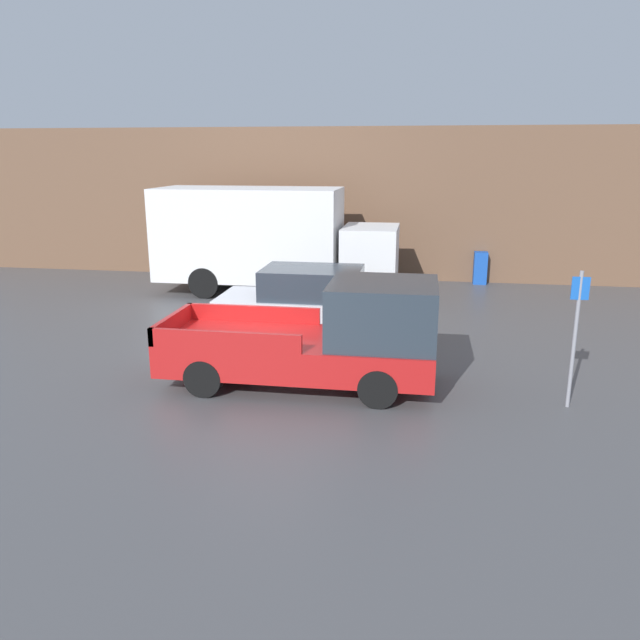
{
  "coord_description": "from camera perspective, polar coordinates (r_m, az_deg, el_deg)",
  "views": [
    {
      "loc": [
        3.27,
        -12.18,
        4.43
      ],
      "look_at": [
        1.23,
        0.23,
        1.05
      ],
      "focal_mm": 35.0,
      "sensor_mm": 36.0,
      "label": 1
    }
  ],
  "objects": [
    {
      "name": "ground_plane",
      "position": [
        13.37,
        -5.41,
        -4.39
      ],
      "size": [
        60.0,
        60.0,
        0.0
      ],
      "primitive_type": "plane",
      "color": "#4C4C4F"
    },
    {
      "name": "pickup_truck",
      "position": [
        12.05,
        0.65,
        -1.67
      ],
      "size": [
        5.26,
        2.11,
        2.1
      ],
      "color": "red",
      "rests_on": "ground"
    },
    {
      "name": "parking_sign",
      "position": [
        11.77,
        22.31,
        -1.04
      ],
      "size": [
        0.3,
        0.07,
        2.49
      ],
      "color": "gray",
      "rests_on": "ground"
    },
    {
      "name": "newspaper_box",
      "position": [
        22.43,
        14.44,
        4.63
      ],
      "size": [
        0.45,
        0.4,
        1.12
      ],
      "color": "#194CB2",
      "rests_on": "ground"
    },
    {
      "name": "building_wall",
      "position": [
        22.63,
        1.0,
        10.55
      ],
      "size": [
        28.0,
        0.15,
        5.32
      ],
      "color": "brown",
      "rests_on": "ground"
    },
    {
      "name": "delivery_truck",
      "position": [
        20.27,
        -4.9,
        7.53
      ],
      "size": [
        7.68,
        2.55,
        3.36
      ],
      "color": "white",
      "rests_on": "ground"
    },
    {
      "name": "car",
      "position": [
        15.6,
        -1.03,
        1.75
      ],
      "size": [
        4.42,
        1.95,
        1.68
      ],
      "color": "silver",
      "rests_on": "ground"
    }
  ]
}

